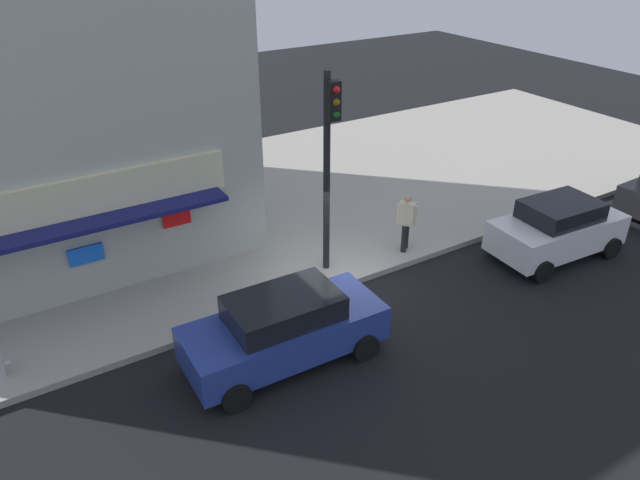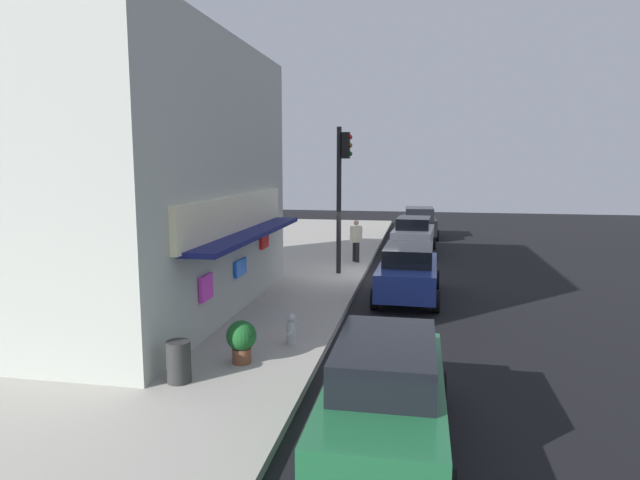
# 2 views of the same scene
# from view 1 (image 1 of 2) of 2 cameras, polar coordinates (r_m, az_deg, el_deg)

# --- Properties ---
(ground_plane) EXTENTS (57.96, 57.96, 0.00)m
(ground_plane) POSITION_cam_1_polar(r_m,az_deg,el_deg) (15.96, 1.93, -4.84)
(ground_plane) COLOR black
(sidewalk) EXTENTS (38.64, 11.62, 0.17)m
(sidewalk) POSITION_cam_1_polar(r_m,az_deg,el_deg) (20.37, -7.09, 3.15)
(sidewalk) COLOR #A39E93
(sidewalk) RESTS_ON ground_plane
(corner_building) EXTENTS (10.39, 9.21, 7.47)m
(corner_building) POSITION_cam_1_polar(r_m,az_deg,el_deg) (18.79, -26.25, 10.68)
(corner_building) COLOR #ADB2A8
(corner_building) RESTS_ON sidewalk
(traffic_light) EXTENTS (0.32, 0.58, 5.43)m
(traffic_light) POSITION_cam_1_polar(r_m,az_deg,el_deg) (15.03, 0.87, 8.58)
(traffic_light) COLOR black
(traffic_light) RESTS_ON sidewalk
(pedestrian) EXTENTS (0.46, 0.53, 1.76)m
(pedestrian) POSITION_cam_1_polar(r_m,az_deg,el_deg) (17.20, 8.27, 1.92)
(pedestrian) COLOR black
(pedestrian) RESTS_ON sidewalk
(parked_car_white) EXTENTS (4.01, 2.20, 1.73)m
(parked_car_white) POSITION_cam_1_polar(r_m,az_deg,el_deg) (18.42, 21.75, 1.03)
(parked_car_white) COLOR silver
(parked_car_white) RESTS_ON ground_plane
(parked_car_blue) EXTENTS (4.49, 2.08, 1.69)m
(parked_car_blue) POSITION_cam_1_polar(r_m,az_deg,el_deg) (13.19, -3.44, -8.43)
(parked_car_blue) COLOR navy
(parked_car_blue) RESTS_ON ground_plane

